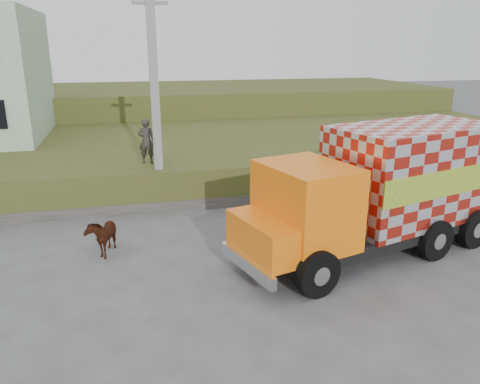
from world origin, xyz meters
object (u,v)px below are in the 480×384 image
object	(u,v)px
cargo_truck	(383,189)
pedestrian	(146,141)
cow	(103,234)
utility_pole	(155,98)

from	to	relation	value
cargo_truck	pedestrian	world-z (taller)	cargo_truck
cargo_truck	cow	size ratio (longest dim) A/B	6.29
cargo_truck	cow	xyz separation A→B (m)	(-7.98, 1.68, -1.31)
cargo_truck	cow	bearing A→B (deg)	152.27
cargo_truck	pedestrian	xyz separation A→B (m)	(-6.38, 6.42, 0.48)
cargo_truck	pedestrian	size ratio (longest dim) A/B	5.01
utility_pole	cargo_truck	world-z (taller)	utility_pole
utility_pole	pedestrian	bearing A→B (deg)	108.82
cow	pedestrian	world-z (taller)	pedestrian
cargo_truck	pedestrian	bearing A→B (deg)	119.03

